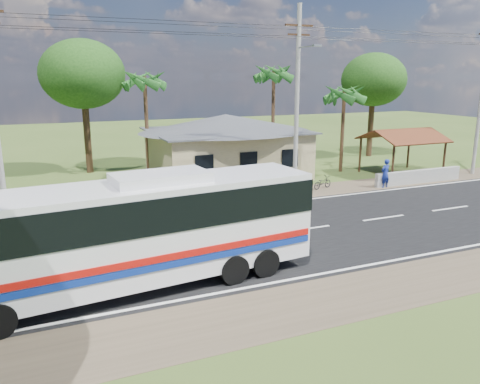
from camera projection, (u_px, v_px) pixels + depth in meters
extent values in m
plane|color=#354D1B|center=(306.00, 229.00, 21.95)|extent=(120.00, 120.00, 0.00)
cube|color=black|center=(306.00, 229.00, 21.95)|extent=(120.00, 10.00, 0.02)
cube|color=brown|center=(250.00, 197.00, 27.76)|extent=(120.00, 3.00, 0.01)
cube|color=brown|center=(403.00, 284.00, 16.13)|extent=(120.00, 3.00, 0.01)
cube|color=silver|center=(263.00, 204.00, 26.15)|extent=(120.00, 0.15, 0.01)
cube|color=silver|center=(370.00, 265.00, 17.74)|extent=(120.00, 0.15, 0.01)
cube|color=silver|center=(306.00, 229.00, 21.94)|extent=(120.00, 0.15, 0.01)
cube|color=tan|center=(226.00, 154.00, 33.57)|extent=(10.00, 8.00, 3.20)
cube|color=#4C4F54|center=(226.00, 131.00, 33.18)|extent=(10.60, 8.60, 0.10)
pyramid|color=#4C4F54|center=(226.00, 114.00, 32.90)|extent=(12.40, 10.00, 1.20)
cube|color=black|center=(204.00, 165.00, 28.82)|extent=(1.20, 0.08, 1.20)
cube|color=black|center=(249.00, 161.00, 29.95)|extent=(1.20, 0.08, 1.20)
cube|color=black|center=(290.00, 158.00, 31.09)|extent=(1.20, 0.08, 1.20)
cylinder|color=#392614|center=(393.00, 163.00, 31.67)|extent=(0.16, 0.16, 2.60)
cylinder|color=#392614|center=(360.00, 155.00, 34.89)|extent=(0.16, 0.16, 2.60)
cylinder|color=#392614|center=(444.00, 158.00, 33.40)|extent=(0.16, 0.16, 2.60)
cylinder|color=#392614|center=(408.00, 151.00, 36.62)|extent=(0.16, 0.16, 2.60)
cube|color=brown|center=(414.00, 136.00, 32.78)|extent=(5.20, 2.28, 0.90)
cube|color=brown|center=(393.00, 133.00, 34.75)|extent=(5.20, 2.28, 0.90)
cube|color=#392614|center=(403.00, 130.00, 33.68)|extent=(5.20, 0.12, 0.12)
cube|color=#9E9E99|center=(419.00, 177.00, 31.38)|extent=(7.00, 0.30, 0.90)
cylinder|color=#9E9E99|center=(297.00, 102.00, 27.58)|extent=(0.26, 0.26, 11.00)
cube|color=#392614|center=(299.00, 25.00, 26.55)|extent=(1.80, 0.12, 0.12)
cube|color=#392614|center=(299.00, 35.00, 26.67)|extent=(1.40, 0.10, 0.10)
cylinder|color=gray|center=(307.00, 46.00, 25.94)|extent=(0.08, 2.00, 0.08)
cube|color=gray|center=(317.00, 45.00, 25.05)|extent=(0.50, 0.18, 0.12)
cylinder|color=black|center=(161.00, 23.00, 23.58)|extent=(16.00, 0.02, 0.02)
cylinder|color=black|center=(403.00, 34.00, 29.43)|extent=(15.00, 0.02, 0.02)
cylinder|color=#47301E|center=(342.00, 132.00, 34.66)|extent=(0.28, 0.28, 6.00)
cylinder|color=#47301E|center=(273.00, 118.00, 37.18)|extent=(0.28, 0.28, 7.50)
cylinder|color=#47301E|center=(147.00, 126.00, 33.92)|extent=(0.28, 0.28, 7.00)
cylinder|color=#47301E|center=(87.00, 133.00, 34.32)|extent=(0.50, 0.50, 5.95)
ellipsoid|color=#16390F|center=(83.00, 74.00, 33.32)|extent=(6.00, 6.00, 4.92)
cylinder|color=#47301E|center=(371.00, 125.00, 41.63)|extent=(0.50, 0.50, 5.60)
ellipsoid|color=#16390F|center=(374.00, 80.00, 40.69)|extent=(5.60, 5.60, 4.59)
cube|color=silver|center=(132.00, 232.00, 15.29)|extent=(12.69, 3.82, 3.12)
cube|color=black|center=(131.00, 209.00, 15.11)|extent=(12.75, 3.89, 1.15)
cube|color=#A70E0A|center=(145.00, 262.00, 14.30)|extent=(12.23, 1.25, 0.23)
cube|color=navy|center=(146.00, 270.00, 14.36)|extent=(12.23, 1.25, 0.23)
cube|color=silver|center=(161.00, 177.00, 15.36)|extent=(3.27, 1.97, 0.31)
cylinder|color=black|center=(234.00, 269.00, 16.08)|extent=(1.07, 0.47, 1.04)
cylinder|color=black|center=(205.00, 248.00, 18.12)|extent=(1.07, 0.47, 1.04)
cylinder|color=black|center=(265.00, 263.00, 16.66)|extent=(1.07, 0.47, 1.04)
cylinder|color=black|center=(234.00, 242.00, 18.70)|extent=(1.07, 0.47, 1.04)
imported|color=black|center=(322.00, 182.00, 29.83)|extent=(1.63, 0.95, 0.81)
imported|color=navy|center=(385.00, 173.00, 30.01)|extent=(0.75, 0.56, 1.86)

